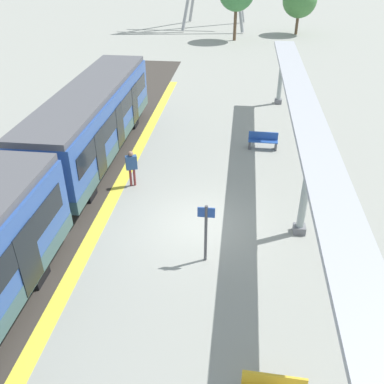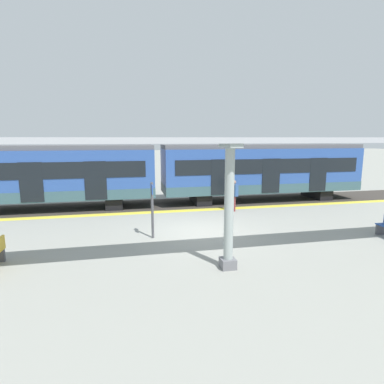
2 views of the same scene
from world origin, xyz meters
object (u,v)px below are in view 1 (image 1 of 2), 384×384
(canopy_pillar_third, at_px, (281,75))
(passenger_waiting_near_edge, at_px, (131,164))
(bench_near_end, at_px, (263,140))
(canopy_pillar_second, at_px, (306,189))
(train_far_carriage, at_px, (93,121))
(platform_info_sign, at_px, (206,228))

(canopy_pillar_third, relative_size, passenger_waiting_near_edge, 2.23)
(bench_near_end, bearing_deg, canopy_pillar_second, -80.64)
(canopy_pillar_third, relative_size, bench_near_end, 2.46)
(train_far_carriage, xyz_separation_m, canopy_pillar_third, (9.44, 8.87, 0.06))
(passenger_waiting_near_edge, bearing_deg, bench_near_end, 38.04)
(passenger_waiting_near_edge, bearing_deg, train_far_carriage, 132.68)
(canopy_pillar_second, bearing_deg, canopy_pillar_third, 90.00)
(canopy_pillar_second, xyz_separation_m, bench_near_end, (-1.18, 7.18, -1.44))
(train_far_carriage, relative_size, canopy_pillar_second, 3.30)
(bench_near_end, distance_m, platform_info_sign, 9.42)
(canopy_pillar_second, bearing_deg, train_far_carriage, 150.50)
(canopy_pillar_third, height_order, passenger_waiting_near_edge, canopy_pillar_third)
(canopy_pillar_second, distance_m, canopy_pillar_third, 14.21)
(canopy_pillar_third, bearing_deg, bench_near_end, -99.55)
(train_far_carriage, xyz_separation_m, passenger_waiting_near_edge, (2.47, -2.68, -0.78))
(platform_info_sign, relative_size, passenger_waiting_near_edge, 1.32)
(train_far_carriage, relative_size, passenger_waiting_near_edge, 7.35)
(canopy_pillar_third, xyz_separation_m, bench_near_end, (-1.18, -7.03, -1.44))
(train_far_carriage, xyz_separation_m, canopy_pillar_second, (9.44, -5.34, 0.06))
(train_far_carriage, height_order, canopy_pillar_second, canopy_pillar_second)
(canopy_pillar_third, xyz_separation_m, platform_info_sign, (-3.33, -16.17, -0.56))
(train_far_carriage, height_order, bench_near_end, train_far_carriage)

